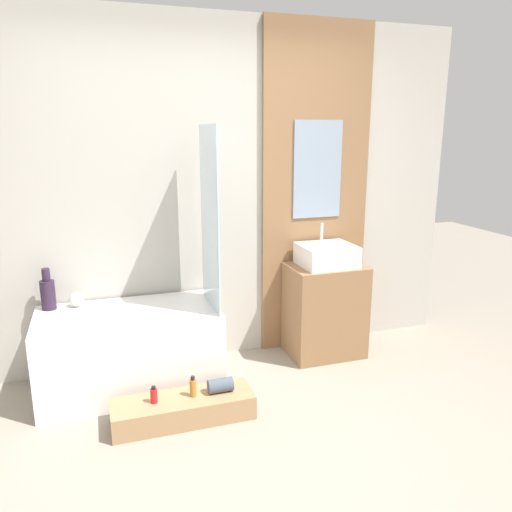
{
  "coord_description": "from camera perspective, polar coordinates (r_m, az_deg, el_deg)",
  "views": [
    {
      "loc": [
        -0.8,
        -2.13,
        1.78
      ],
      "look_at": [
        0.14,
        0.73,
        1.02
      ],
      "focal_mm": 35.0,
      "sensor_mm": 36.0,
      "label": 1
    }
  ],
  "objects": [
    {
      "name": "vanity_cabinet",
      "position": [
        4.08,
        7.85,
        -6.14
      ],
      "size": [
        0.59,
        0.43,
        0.75
      ],
      "primitive_type": "cube",
      "color": "#8E6642",
      "rests_on": "ground_plane"
    },
    {
      "name": "wooden_step_bench",
      "position": [
        3.32,
        -8.31,
        -16.88
      ],
      "size": [
        0.89,
        0.28,
        0.15
      ],
      "primitive_type": "cube",
      "color": "#A87F56",
      "rests_on": "ground_plane"
    },
    {
      "name": "towel_roll",
      "position": [
        3.3,
        -4.09,
        -14.52
      ],
      "size": [
        0.16,
        0.09,
        0.09
      ],
      "primitive_type": "cylinder",
      "rotation": [
        0.0,
        1.57,
        0.0
      ],
      "color": "#4C5666",
      "rests_on": "wooden_step_bench"
    },
    {
      "name": "glass_shower_screen",
      "position": [
        3.43,
        -5.3,
        4.29
      ],
      "size": [
        0.01,
        0.51,
        1.25
      ],
      "primitive_type": "cube",
      "color": "silver",
      "rests_on": "bathtub"
    },
    {
      "name": "ground_plane",
      "position": [
        2.89,
        2.02,
        -23.88
      ],
      "size": [
        12.0,
        12.0,
        0.0
      ],
      "primitive_type": "plane",
      "color": "gray"
    },
    {
      "name": "vase_tall_dark",
      "position": [
        3.74,
        -22.7,
        -3.9
      ],
      "size": [
        0.1,
        0.1,
        0.29
      ],
      "color": "#2D1E33",
      "rests_on": "bathtub"
    },
    {
      "name": "bottle_soap_secondary",
      "position": [
        3.26,
        -7.21,
        -14.66
      ],
      "size": [
        0.04,
        0.04,
        0.14
      ],
      "color": "#B2752D",
      "rests_on": "wooden_step_bench"
    },
    {
      "name": "wall_tiled_back",
      "position": [
        3.83,
        -6.05,
        6.87
      ],
      "size": [
        4.2,
        0.06,
        2.6
      ],
      "primitive_type": "cube",
      "color": "#B7B2A8",
      "rests_on": "ground_plane"
    },
    {
      "name": "bathtub",
      "position": [
        3.66,
        -14.19,
        -10.35
      ],
      "size": [
        1.22,
        0.64,
        0.57
      ],
      "color": "white",
      "rests_on": "ground_plane"
    },
    {
      "name": "vase_round_light",
      "position": [
        3.75,
        -19.84,
        -4.69
      ],
      "size": [
        0.1,
        0.1,
        0.1
      ],
      "primitive_type": "sphere",
      "color": "silver",
      "rests_on": "bathtub"
    },
    {
      "name": "bottle_soap_primary",
      "position": [
        3.24,
        -11.59,
        -15.33
      ],
      "size": [
        0.04,
        0.04,
        0.11
      ],
      "color": "red",
      "rests_on": "wooden_step_bench"
    },
    {
      "name": "wall_wood_accent",
      "position": [
        4.07,
        6.86,
        7.41
      ],
      "size": [
        0.9,
        0.04,
        2.6
      ],
      "color": "#8E6642",
      "rests_on": "ground_plane"
    },
    {
      "name": "sink",
      "position": [
        3.95,
        8.07,
        0.1
      ],
      "size": [
        0.42,
        0.37,
        0.32
      ],
      "color": "white",
      "rests_on": "vanity_cabinet"
    }
  ]
}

